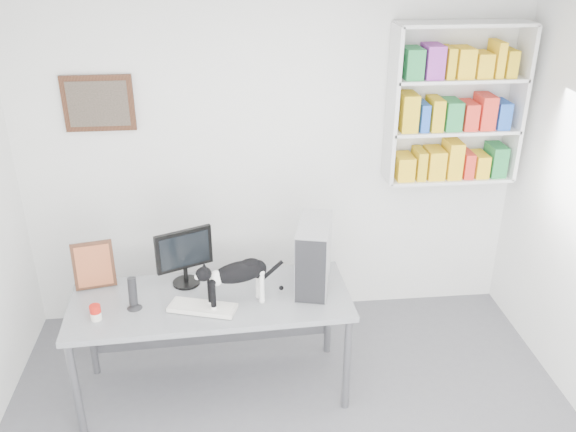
{
  "coord_description": "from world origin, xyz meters",
  "views": [
    {
      "loc": [
        -0.35,
        -2.59,
        3.08
      ],
      "look_at": [
        0.07,
        1.53,
        1.12
      ],
      "focal_mm": 38.0,
      "sensor_mm": 36.0,
      "label": 1
    }
  ],
  "objects_px": {
    "bookshelf": "(456,104)",
    "leaning_print": "(94,264)",
    "pc_tower": "(314,255)",
    "soup_can": "(96,313)",
    "monitor": "(184,257)",
    "speaker": "(133,293)",
    "desk": "(214,345)",
    "cat": "(238,283)",
    "keyboard": "(203,307)"
  },
  "relations": [
    {
      "from": "monitor",
      "to": "speaker",
      "type": "relative_size",
      "value": 1.83
    },
    {
      "from": "desk",
      "to": "speaker",
      "type": "bearing_deg",
      "value": -174.42
    },
    {
      "from": "bookshelf",
      "to": "soup_can",
      "type": "height_order",
      "value": "bookshelf"
    },
    {
      "from": "keyboard",
      "to": "speaker",
      "type": "relative_size",
      "value": 1.88
    },
    {
      "from": "bookshelf",
      "to": "pc_tower",
      "type": "distance_m",
      "value": 1.65
    },
    {
      "from": "desk",
      "to": "monitor",
      "type": "xyz_separation_m",
      "value": [
        -0.17,
        0.21,
        0.61
      ]
    },
    {
      "from": "desk",
      "to": "pc_tower",
      "type": "xyz_separation_m",
      "value": [
        0.72,
        0.1,
        0.64
      ]
    },
    {
      "from": "bookshelf",
      "to": "keyboard",
      "type": "xyz_separation_m",
      "value": [
        -1.97,
        -1.02,
        -1.04
      ]
    },
    {
      "from": "bookshelf",
      "to": "leaning_print",
      "type": "bearing_deg",
      "value": -166.71
    },
    {
      "from": "bookshelf",
      "to": "desk",
      "type": "xyz_separation_m",
      "value": [
        -1.92,
        -0.89,
        -1.45
      ]
    },
    {
      "from": "monitor",
      "to": "keyboard",
      "type": "xyz_separation_m",
      "value": [
        0.12,
        -0.34,
        -0.2
      ]
    },
    {
      "from": "speaker",
      "to": "pc_tower",
      "type": "bearing_deg",
      "value": 12.21
    },
    {
      "from": "pc_tower",
      "to": "keyboard",
      "type": "bearing_deg",
      "value": -149.57
    },
    {
      "from": "desk",
      "to": "speaker",
      "type": "height_order",
      "value": "speaker"
    },
    {
      "from": "desk",
      "to": "keyboard",
      "type": "xyz_separation_m",
      "value": [
        -0.05,
        -0.14,
        0.41
      ]
    },
    {
      "from": "bookshelf",
      "to": "leaning_print",
      "type": "distance_m",
      "value": 2.93
    },
    {
      "from": "desk",
      "to": "monitor",
      "type": "height_order",
      "value": "monitor"
    },
    {
      "from": "bookshelf",
      "to": "speaker",
      "type": "bearing_deg",
      "value": -158.45
    },
    {
      "from": "bookshelf",
      "to": "leaning_print",
      "type": "height_order",
      "value": "bookshelf"
    },
    {
      "from": "bookshelf",
      "to": "keyboard",
      "type": "height_order",
      "value": "bookshelf"
    },
    {
      "from": "desk",
      "to": "speaker",
      "type": "xyz_separation_m",
      "value": [
        -0.5,
        -0.07,
        0.51
      ]
    },
    {
      "from": "desk",
      "to": "keyboard",
      "type": "relative_size",
      "value": 4.29
    },
    {
      "from": "bookshelf",
      "to": "pc_tower",
      "type": "bearing_deg",
      "value": -146.69
    },
    {
      "from": "keyboard",
      "to": "monitor",
      "type": "bearing_deg",
      "value": 126.89
    },
    {
      "from": "bookshelf",
      "to": "desk",
      "type": "distance_m",
      "value": 2.57
    },
    {
      "from": "desk",
      "to": "cat",
      "type": "height_order",
      "value": "cat"
    },
    {
      "from": "keyboard",
      "to": "leaning_print",
      "type": "bearing_deg",
      "value": 170.39
    },
    {
      "from": "monitor",
      "to": "soup_can",
      "type": "height_order",
      "value": "monitor"
    },
    {
      "from": "desk",
      "to": "pc_tower",
      "type": "relative_size",
      "value": 3.95
    },
    {
      "from": "bookshelf",
      "to": "monitor",
      "type": "distance_m",
      "value": 2.36
    },
    {
      "from": "monitor",
      "to": "pc_tower",
      "type": "relative_size",
      "value": 0.9
    },
    {
      "from": "keyboard",
      "to": "pc_tower",
      "type": "height_order",
      "value": "pc_tower"
    },
    {
      "from": "pc_tower",
      "to": "soup_can",
      "type": "xyz_separation_m",
      "value": [
        -1.45,
        -0.28,
        -0.19
      ]
    },
    {
      "from": "bookshelf",
      "to": "cat",
      "type": "xyz_separation_m",
      "value": [
        -1.73,
        -0.99,
        -0.89
      ]
    },
    {
      "from": "cat",
      "to": "speaker",
      "type": "bearing_deg",
      "value": 160.28
    },
    {
      "from": "leaning_print",
      "to": "soup_can",
      "type": "xyz_separation_m",
      "value": [
        0.07,
        -0.42,
        -0.12
      ]
    },
    {
      "from": "soup_can",
      "to": "keyboard",
      "type": "bearing_deg",
      "value": 3.52
    },
    {
      "from": "monitor",
      "to": "keyboard",
      "type": "distance_m",
      "value": 0.41
    },
    {
      "from": "leaning_print",
      "to": "soup_can",
      "type": "bearing_deg",
      "value": -91.21
    },
    {
      "from": "speaker",
      "to": "soup_can",
      "type": "relative_size",
      "value": 2.25
    },
    {
      "from": "soup_can",
      "to": "cat",
      "type": "relative_size",
      "value": 0.19
    },
    {
      "from": "desk",
      "to": "monitor",
      "type": "bearing_deg",
      "value": 127.63
    },
    {
      "from": "keyboard",
      "to": "cat",
      "type": "relative_size",
      "value": 0.81
    },
    {
      "from": "speaker",
      "to": "cat",
      "type": "distance_m",
      "value": 0.69
    },
    {
      "from": "desk",
      "to": "pc_tower",
      "type": "distance_m",
      "value": 0.97
    },
    {
      "from": "leaning_print",
      "to": "monitor",
      "type": "bearing_deg",
      "value": -14.4
    },
    {
      "from": "speaker",
      "to": "keyboard",
      "type": "bearing_deg",
      "value": -3.83
    },
    {
      "from": "desk",
      "to": "speaker",
      "type": "relative_size",
      "value": 8.07
    },
    {
      "from": "keyboard",
      "to": "speaker",
      "type": "bearing_deg",
      "value": -171.12
    },
    {
      "from": "keyboard",
      "to": "pc_tower",
      "type": "relative_size",
      "value": 0.92
    }
  ]
}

